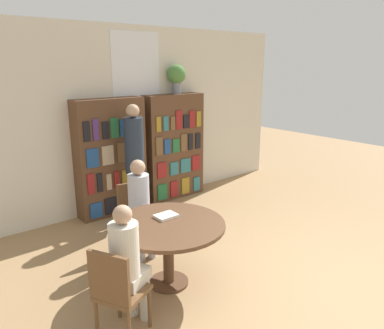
% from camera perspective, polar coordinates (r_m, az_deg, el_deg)
% --- Properties ---
extents(ground_plane, '(16.00, 16.00, 0.00)m').
position_cam_1_polar(ground_plane, '(4.48, 19.03, -18.10)').
color(ground_plane, '#9E7A51').
extents(wall_back, '(6.40, 0.07, 3.00)m').
position_cam_1_polar(wall_back, '(6.49, -8.37, 7.12)').
color(wall_back, beige).
rests_on(wall_back, ground_plane).
extents(bookshelf_left, '(1.14, 0.34, 1.88)m').
position_cam_1_polar(bookshelf_left, '(6.13, -12.26, 1.02)').
color(bookshelf_left, brown).
rests_on(bookshelf_left, ground_plane).
extents(bookshelf_right, '(1.14, 0.34, 1.88)m').
position_cam_1_polar(bookshelf_right, '(6.78, -2.77, 2.70)').
color(bookshelf_right, brown).
rests_on(bookshelf_right, ground_plane).
extents(flower_vase, '(0.33, 0.33, 0.50)m').
position_cam_1_polar(flower_vase, '(6.67, -2.37, 13.35)').
color(flower_vase, slate).
rests_on(flower_vase, bookshelf_right).
extents(reading_table, '(1.24, 1.24, 0.73)m').
position_cam_1_polar(reading_table, '(4.14, -3.67, -10.36)').
color(reading_table, brown).
rests_on(reading_table, ground_plane).
extents(chair_near_camera, '(0.54, 0.54, 0.89)m').
position_cam_1_polar(chair_near_camera, '(3.49, -11.36, -18.21)').
color(chair_near_camera, brown).
rests_on(chair_near_camera, ground_plane).
extents(chair_left_side, '(0.46, 0.46, 0.89)m').
position_cam_1_polar(chair_left_side, '(4.99, -8.59, -7.37)').
color(chair_left_side, brown).
rests_on(chair_left_side, ground_plane).
extents(seated_reader_left, '(0.32, 0.39, 1.25)m').
position_cam_1_polar(seated_reader_left, '(4.76, -7.90, -5.68)').
color(seated_reader_left, '#B2B7C6').
rests_on(seated_reader_left, ground_plane).
extents(seated_reader_right, '(0.41, 0.38, 1.23)m').
position_cam_1_polar(seated_reader_right, '(3.51, -9.80, -14.06)').
color(seated_reader_right, beige).
rests_on(seated_reader_right, ground_plane).
extents(librarian_standing, '(0.29, 0.56, 1.82)m').
position_cam_1_polar(librarian_standing, '(5.72, -8.79, 2.05)').
color(librarian_standing, '#232D3D').
rests_on(librarian_standing, ground_plane).
extents(open_book_on_table, '(0.24, 0.18, 0.03)m').
position_cam_1_polar(open_book_on_table, '(4.23, -3.98, -7.82)').
color(open_book_on_table, silver).
rests_on(open_book_on_table, reading_table).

